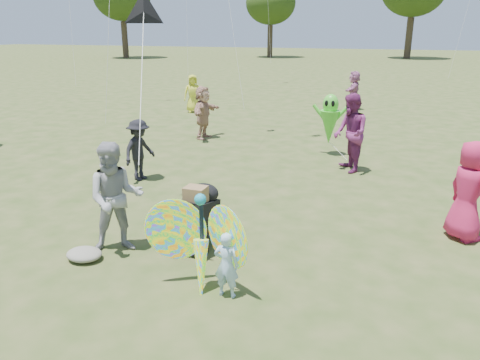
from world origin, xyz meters
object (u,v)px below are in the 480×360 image
object	(u,v)px
crowd_b	(139,150)
jogging_stroller	(199,213)
crowd_g	(193,94)
crowd_e	(350,133)
child_girl	(226,265)
crowd_a	(469,191)
adult_man	(116,198)
crowd_d	(203,112)
crowd_j	(354,90)
alien_kite	(330,121)
butterfly_kite	(201,244)

from	to	relation	value
crowd_b	jogging_stroller	bearing A→B (deg)	-124.67
jogging_stroller	crowd_g	bearing A→B (deg)	116.02
crowd_e	crowd_b	bearing A→B (deg)	-88.46
child_girl	crowd_a	distance (m)	4.47
adult_man	crowd_d	bearing A→B (deg)	71.27
crowd_j	alien_kite	xyz separation A→B (m)	(0.21, -8.14, 0.12)
crowd_a	crowd_e	xyz separation A→B (m)	(-2.37, 3.40, 0.12)
butterfly_kite	alien_kite	size ratio (longest dim) A/B	1.00
crowd_a	crowd_e	bearing A→B (deg)	-1.33
child_girl	crowd_b	size ratio (longest dim) A/B	0.64
crowd_a	crowd_j	xyz separation A→B (m)	(-3.33, 12.99, -0.02)
crowd_b	crowd_d	size ratio (longest dim) A/B	0.85
crowd_g	jogging_stroller	size ratio (longest dim) A/B	1.46
crowd_e	crowd_d	bearing A→B (deg)	-139.53
crowd_b	crowd_e	size ratio (longest dim) A/B	0.74
adult_man	crowd_a	xyz separation A→B (m)	(5.35, 2.38, -0.05)
crowd_a	crowd_e	size ratio (longest dim) A/B	0.88
crowd_d	alien_kite	world-z (taller)	alien_kite
crowd_e	crowd_a	bearing A→B (deg)	9.40
child_girl	alien_kite	xyz separation A→B (m)	(0.09, 7.94, 0.50)
child_girl	alien_kite	world-z (taller)	alien_kite
crowd_e	crowd_g	world-z (taller)	crowd_e
crowd_g	crowd_b	bearing A→B (deg)	-100.54
jogging_stroller	butterfly_kite	world-z (taller)	butterfly_kite
crowd_a	jogging_stroller	world-z (taller)	crowd_a
child_girl	crowd_j	bearing A→B (deg)	-91.54
adult_man	crowd_d	world-z (taller)	adult_man
crowd_g	alien_kite	world-z (taller)	alien_kite
crowd_d	jogging_stroller	xyz separation A→B (m)	(3.16, -7.45, -0.24)
crowd_b	child_girl	bearing A→B (deg)	-126.61
crowd_j	crowd_g	bearing A→B (deg)	-62.73
adult_man	alien_kite	size ratio (longest dim) A/B	1.05
child_girl	alien_kite	distance (m)	7.95
crowd_e	butterfly_kite	size ratio (longest dim) A/B	1.13
child_girl	crowd_g	bearing A→B (deg)	-65.50
crowd_b	alien_kite	size ratio (longest dim) A/B	0.84
crowd_g	butterfly_kite	xyz separation A→B (m)	(6.14, -13.06, -0.13)
crowd_a	crowd_b	distance (m)	7.07
adult_man	butterfly_kite	bearing A→B (deg)	-51.98
crowd_a	crowd_g	bearing A→B (deg)	7.90
crowd_e	adult_man	bearing A→B (deg)	-52.76
crowd_d	crowd_e	size ratio (longest dim) A/B	0.87
crowd_e	crowd_g	xyz separation A→B (m)	(-7.39, 6.67, -0.19)
crowd_e	butterfly_kite	bearing A→B (deg)	-36.46
crowd_d	alien_kite	size ratio (longest dim) A/B	0.98
adult_man	crowd_e	xyz separation A→B (m)	(2.98, 5.78, 0.07)
crowd_j	crowd_e	bearing A→B (deg)	8.53
alien_kite	jogging_stroller	bearing A→B (deg)	-98.93
crowd_a	jogging_stroller	distance (m)	4.56
crowd_d	crowd_j	distance (m)	8.39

